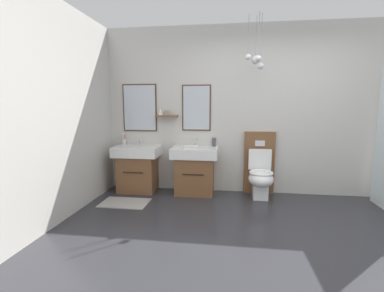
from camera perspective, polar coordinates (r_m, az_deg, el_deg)
The scene contains 12 objects.
ground_plane at distance 3.03m, azimuth 19.60°, elevation -20.68°, with size 6.66×5.04×0.10m, color #2D2D33.
wall_back at distance 4.49m, azimuth 15.44°, elevation 7.22°, with size 5.46×0.64×2.66m.
wall_left at distance 3.32m, azimuth -30.84°, elevation 5.99°, with size 0.12×3.84×2.66m, color beige.
bath_mat at distance 4.14m, azimuth -14.01°, elevation -11.56°, with size 0.68×0.44×0.01m, color #9E9993.
vanity_sink_left at distance 4.56m, azimuth -11.43°, elevation -4.40°, with size 0.73×0.49×0.75m.
tap_on_left_sink at distance 4.65m, azimuth -10.86°, elevation 1.12°, with size 0.03×0.13×0.11m.
vanity_sink_right at distance 4.34m, azimuth 0.59°, elevation -4.87°, with size 0.73×0.49×0.75m.
tap_on_right_sink at distance 4.44m, azimuth 0.89°, elevation 0.93°, with size 0.03×0.13×0.11m.
toilet at distance 4.34m, azimuth 14.15°, elevation -5.50°, with size 0.48×0.62×1.00m.
toothbrush_cup at distance 4.74m, azimuth -14.16°, elevation 0.99°, with size 0.07×0.07×0.20m.
soap_dispenser at distance 4.41m, azimuth 4.68°, elevation 0.89°, with size 0.06×0.06×0.17m.
folded_hand_towel at distance 4.14m, azimuth -0.20°, elevation -0.29°, with size 0.22×0.16×0.04m, color white.
Camera 1 is at (-0.60, -2.59, 1.40)m, focal length 25.25 mm.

